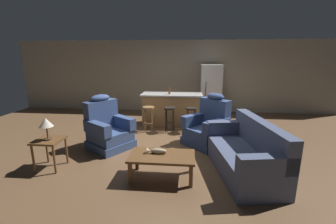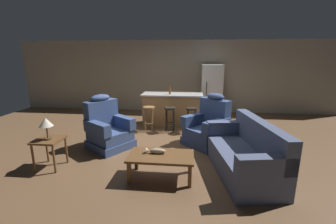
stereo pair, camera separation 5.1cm
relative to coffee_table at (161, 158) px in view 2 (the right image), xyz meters
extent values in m
plane|color=brown|center=(-0.08, 1.77, -0.36)|extent=(12.00, 12.00, 0.00)
cube|color=#A89E89|center=(-0.08, 4.90, 0.94)|extent=(12.00, 0.05, 2.60)
cube|color=brown|center=(0.00, 0.00, 0.04)|extent=(1.10, 0.60, 0.04)
cube|color=brown|center=(-0.49, -0.24, -0.17)|extent=(0.06, 0.06, 0.38)
cube|color=brown|center=(0.49, -0.24, -0.17)|extent=(0.06, 0.06, 0.38)
cube|color=brown|center=(-0.49, 0.24, -0.17)|extent=(0.06, 0.06, 0.38)
cube|color=brown|center=(0.49, 0.24, -0.17)|extent=(0.06, 0.06, 0.38)
cube|color=#4C3823|center=(-0.07, 0.05, 0.06)|extent=(0.22, 0.07, 0.01)
ellipsoid|color=tan|center=(-0.07, 0.05, 0.10)|extent=(0.28, 0.09, 0.09)
cone|color=tan|center=(-0.24, 0.05, 0.10)|extent=(0.06, 0.10, 0.10)
cube|color=#4C5675|center=(1.39, 0.35, -0.26)|extent=(1.15, 2.01, 0.20)
cube|color=#4C5675|center=(1.39, 0.35, -0.05)|extent=(1.15, 2.01, 0.22)
cube|color=#4C5675|center=(1.71, 0.40, 0.32)|extent=(0.52, 1.91, 0.52)
cube|color=#4C5675|center=(1.54, -0.49, 0.20)|extent=(0.86, 0.34, 0.28)
cube|color=#4C5675|center=(1.25, 1.19, 0.20)|extent=(0.86, 0.34, 0.28)
cube|color=#384C7A|center=(-1.32, 1.18, -0.27)|extent=(1.17, 1.17, 0.18)
cube|color=#384C7A|center=(-1.32, 1.18, -0.06)|extent=(1.09, 1.08, 0.24)
cube|color=#384C7A|center=(-1.57, 1.35, 0.38)|extent=(0.63, 0.76, 0.64)
ellipsoid|color=#384C7A|center=(-1.57, 1.35, 0.76)|extent=(0.48, 0.53, 0.16)
cube|color=#384C7A|center=(-1.12, 1.44, 0.19)|extent=(0.76, 0.61, 0.26)
cube|color=#384C7A|center=(-1.50, 0.90, 0.19)|extent=(0.76, 0.61, 0.26)
cube|color=#384C7A|center=(0.83, 1.59, -0.27)|extent=(1.19, 1.19, 0.18)
cube|color=#384C7A|center=(0.83, 1.59, -0.06)|extent=(1.10, 1.10, 0.24)
cube|color=#384C7A|center=(1.05, 1.80, 0.38)|extent=(0.71, 0.70, 0.64)
ellipsoid|color=#384C7A|center=(1.05, 1.80, 0.76)|extent=(0.51, 0.51, 0.16)
cube|color=#384C7A|center=(1.06, 1.34, 0.19)|extent=(0.69, 0.70, 0.26)
cube|color=#384C7A|center=(0.59, 1.80, 0.19)|extent=(0.69, 0.70, 0.26)
cube|color=brown|center=(-2.11, 0.16, 0.18)|extent=(0.48, 0.48, 0.04)
cylinder|color=brown|center=(-2.31, -0.04, -0.10)|extent=(0.04, 0.04, 0.52)
cylinder|color=brown|center=(-1.91, -0.04, -0.10)|extent=(0.04, 0.04, 0.52)
cylinder|color=brown|center=(-2.31, 0.36, -0.10)|extent=(0.04, 0.04, 0.52)
cylinder|color=brown|center=(-1.91, 0.36, -0.10)|extent=(0.04, 0.04, 0.52)
cylinder|color=#4C3823|center=(-2.10, 0.14, 0.21)|extent=(0.14, 0.14, 0.03)
cylinder|color=#4C3823|center=(-2.10, 0.14, 0.34)|extent=(0.02, 0.02, 0.22)
cone|color=beige|center=(-2.10, 0.14, 0.53)|extent=(0.24, 0.24, 0.16)
cube|color=#AD7F4C|center=(-0.08, 3.12, 0.09)|extent=(1.71, 0.63, 0.91)
cube|color=silver|center=(-0.08, 3.12, 0.57)|extent=(1.80, 0.70, 0.04)
cylinder|color=olive|center=(-0.68, 2.49, 0.30)|extent=(0.32, 0.32, 0.04)
torus|color=olive|center=(-0.68, 2.49, -0.14)|extent=(0.23, 0.23, 0.02)
cylinder|color=olive|center=(-0.78, 2.39, -0.04)|extent=(0.04, 0.04, 0.64)
cylinder|color=olive|center=(-0.58, 2.39, -0.04)|extent=(0.04, 0.04, 0.64)
cylinder|color=olive|center=(-0.78, 2.59, -0.04)|extent=(0.04, 0.04, 0.64)
cylinder|color=olive|center=(-0.58, 2.59, -0.04)|extent=(0.04, 0.04, 0.64)
cylinder|color=black|center=(-0.09, 2.49, 0.30)|extent=(0.32, 0.32, 0.04)
torus|color=black|center=(-0.09, 2.49, -0.14)|extent=(0.23, 0.23, 0.02)
cylinder|color=black|center=(-0.19, 2.39, -0.04)|extent=(0.04, 0.04, 0.64)
cylinder|color=black|center=(0.01, 2.39, -0.04)|extent=(0.04, 0.04, 0.64)
cylinder|color=black|center=(-0.19, 2.59, -0.04)|extent=(0.04, 0.04, 0.64)
cylinder|color=black|center=(0.01, 2.59, -0.04)|extent=(0.04, 0.04, 0.64)
cylinder|color=black|center=(0.50, 2.49, 0.30)|extent=(0.32, 0.32, 0.04)
torus|color=black|center=(0.50, 2.49, -0.14)|extent=(0.23, 0.23, 0.02)
cylinder|color=black|center=(0.40, 2.39, -0.04)|extent=(0.04, 0.04, 0.64)
cylinder|color=black|center=(0.60, 2.39, -0.04)|extent=(0.04, 0.04, 0.64)
cylinder|color=black|center=(0.40, 2.59, -0.04)|extent=(0.04, 0.04, 0.64)
cylinder|color=black|center=(0.60, 2.59, -0.04)|extent=(0.04, 0.04, 0.64)
cube|color=white|center=(1.16, 4.32, 0.52)|extent=(0.70, 0.66, 1.76)
cylinder|color=#333338|center=(0.97, 3.97, 0.60)|extent=(0.02, 0.02, 0.50)
cylinder|color=brown|center=(-0.15, 3.02, 0.67)|extent=(0.06, 0.06, 0.18)
cylinder|color=brown|center=(-0.15, 3.02, 0.80)|extent=(0.02, 0.02, 0.08)
camera|label=1|loc=(0.44, -3.46, 1.67)|focal=24.00mm
camera|label=2|loc=(0.49, -3.46, 1.67)|focal=24.00mm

